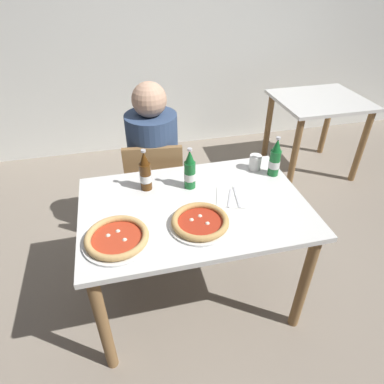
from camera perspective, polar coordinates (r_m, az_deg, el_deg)
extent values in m
plane|color=gray|center=(2.33, 0.30, -16.91)|extent=(8.00, 8.00, 0.00)
cube|color=white|center=(3.63, -8.87, 26.63)|extent=(7.00, 0.10, 2.60)
cube|color=silver|center=(1.80, 0.37, -2.58)|extent=(1.20, 0.80, 0.03)
cylinder|color=olive|center=(1.82, -14.77, -20.93)|extent=(0.06, 0.06, 0.72)
cylinder|color=olive|center=(2.02, 18.39, -14.51)|extent=(0.06, 0.06, 0.72)
cylinder|color=olive|center=(2.28, -15.18, -6.70)|extent=(0.06, 0.06, 0.72)
cylinder|color=olive|center=(2.44, 10.85, -2.80)|extent=(0.06, 0.06, 0.72)
cube|color=olive|center=(2.51, -6.18, 0.92)|extent=(0.45, 0.45, 0.04)
cube|color=olive|center=(2.23, -6.44, 2.93)|extent=(0.38, 0.08, 0.40)
cylinder|color=olive|center=(2.78, -2.46, -0.68)|extent=(0.04, 0.04, 0.41)
cylinder|color=olive|center=(2.78, -9.45, -1.12)|extent=(0.04, 0.04, 0.41)
cylinder|color=olive|center=(2.51, -1.89, -5.26)|extent=(0.04, 0.04, 0.41)
cylinder|color=olive|center=(2.52, -9.66, -5.74)|extent=(0.04, 0.04, 0.41)
cube|color=#2D3342|center=(2.61, -5.83, -3.02)|extent=(0.32, 0.28, 0.45)
cylinder|color=#33476B|center=(2.33, -6.57, 6.60)|extent=(0.34, 0.34, 0.55)
sphere|color=tan|center=(2.18, -7.25, 15.23)|extent=(0.22, 0.22, 0.22)
cube|color=silver|center=(3.40, 20.92, 14.29)|extent=(0.80, 0.70, 0.03)
cylinder|color=olive|center=(3.16, 16.91, 5.90)|extent=(0.06, 0.06, 0.72)
cylinder|color=olive|center=(3.53, 26.69, 6.78)|extent=(0.06, 0.06, 0.72)
cylinder|color=olive|center=(3.61, 12.68, 10.44)|extent=(0.06, 0.06, 0.72)
cylinder|color=olive|center=(3.94, 21.85, 10.92)|extent=(0.06, 0.06, 0.72)
cylinder|color=white|center=(1.66, 1.38, -5.49)|extent=(0.31, 0.31, 0.01)
cylinder|color=#AD2D19|center=(1.66, 1.38, -5.20)|extent=(0.22, 0.22, 0.01)
torus|color=tan|center=(1.65, 1.39, -4.91)|extent=(0.28, 0.28, 0.03)
sphere|color=silver|center=(1.67, -0.09, -4.82)|extent=(0.02, 0.02, 0.02)
sphere|color=silver|center=(1.65, 2.61, -5.42)|extent=(0.02, 0.02, 0.02)
sphere|color=silver|center=(1.69, 1.22, -4.19)|extent=(0.02, 0.02, 0.02)
cylinder|color=white|center=(1.62, -12.49, -8.00)|extent=(0.32, 0.32, 0.01)
cylinder|color=#BC381E|center=(1.61, -12.54, -7.72)|extent=(0.23, 0.23, 0.01)
torus|color=tan|center=(1.60, -12.59, -7.43)|extent=(0.30, 0.30, 0.03)
sphere|color=silver|center=(1.63, -13.99, -7.25)|extent=(0.02, 0.02, 0.02)
sphere|color=silver|center=(1.59, -11.31, -8.01)|extent=(0.02, 0.02, 0.02)
sphere|color=silver|center=(1.64, -12.40, -6.57)|extent=(0.02, 0.02, 0.02)
cylinder|color=#512D0F|center=(1.89, -7.84, 2.61)|extent=(0.06, 0.06, 0.16)
cone|color=#512D0F|center=(1.83, -8.13, 5.70)|extent=(0.05, 0.05, 0.07)
cylinder|color=#B7B7BC|center=(1.81, -8.25, 6.89)|extent=(0.03, 0.03, 0.01)
cylinder|color=white|center=(1.89, -7.82, 2.41)|extent=(0.07, 0.07, 0.04)
cylinder|color=#196B2D|center=(2.06, 13.74, 4.82)|extent=(0.06, 0.06, 0.16)
cone|color=#196B2D|center=(2.00, 14.21, 7.70)|extent=(0.05, 0.05, 0.07)
cylinder|color=#B7B7BC|center=(1.98, 14.40, 8.81)|extent=(0.03, 0.03, 0.01)
cylinder|color=white|center=(2.06, 13.71, 4.63)|extent=(0.07, 0.07, 0.04)
cylinder|color=#196B2D|center=(1.89, -0.37, 2.91)|extent=(0.06, 0.06, 0.16)
cone|color=#196B2D|center=(1.82, -0.39, 6.01)|extent=(0.05, 0.05, 0.07)
cylinder|color=#B7B7BC|center=(1.80, -0.39, 7.21)|extent=(0.03, 0.03, 0.01)
cylinder|color=white|center=(1.89, -0.37, 2.70)|extent=(0.07, 0.07, 0.04)
cube|color=white|center=(1.85, 6.99, -1.00)|extent=(0.23, 0.23, 0.00)
cube|color=silver|center=(1.86, 7.58, -0.80)|extent=(0.05, 0.19, 0.00)
cube|color=silver|center=(1.84, 6.41, -0.97)|extent=(0.08, 0.16, 0.00)
cylinder|color=white|center=(2.10, 10.62, 4.94)|extent=(0.07, 0.07, 0.09)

